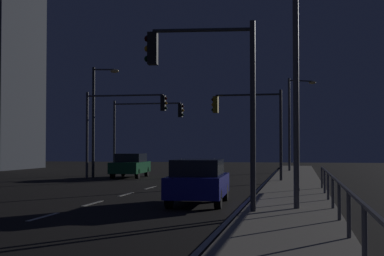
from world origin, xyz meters
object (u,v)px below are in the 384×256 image
object	(u,v)px
street_lamp_far_end	(288,62)
street_lamp_corner	(97,111)
traffic_light_far_center	(122,116)
traffic_light_mid_left	(207,79)
traffic_light_overhead_east	(249,117)
traffic_light_far_right	(145,121)
street_lamp_mid_block	(294,115)
car	(198,181)
car_oncoming	(130,165)

from	to	relation	value
street_lamp_far_end	street_lamp_corner	xyz separation A→B (m)	(-12.56, 18.19, -0.28)
street_lamp_far_end	traffic_light_far_center	bearing A→B (deg)	121.56
traffic_light_mid_left	street_lamp_corner	xyz separation A→B (m)	(-10.24, 19.22, 0.31)
traffic_light_overhead_east	street_lamp_far_end	distance (m)	15.37
traffic_light_far_center	traffic_light_far_right	xyz separation A→B (m)	(0.09, 5.21, -0.10)
traffic_light_far_center	street_lamp_mid_block	distance (m)	15.69
car	street_lamp_corner	world-z (taller)	street_lamp_corner
traffic_light_mid_left	traffic_light_far_right	xyz separation A→B (m)	(-8.24, 23.58, -0.15)
traffic_light_far_right	traffic_light_far_center	bearing A→B (deg)	-90.98
traffic_light_mid_left	traffic_light_overhead_east	bearing A→B (deg)	90.44
traffic_light_overhead_east	traffic_light_far_center	size ratio (longest dim) A/B	0.92
traffic_light_far_center	traffic_light_mid_left	distance (m)	20.18
traffic_light_mid_left	traffic_light_far_right	world-z (taller)	traffic_light_mid_left
car	traffic_light_far_center	bearing A→B (deg)	116.38
car	street_lamp_mid_block	distance (m)	27.21
traffic_light_far_center	street_lamp_corner	xyz separation A→B (m)	(-1.91, 0.85, 0.36)
traffic_light_overhead_east	street_lamp_far_end	bearing A→B (deg)	-80.83
traffic_light_mid_left	street_lamp_far_end	world-z (taller)	street_lamp_far_end
car_oncoming	street_lamp_mid_block	distance (m)	14.86
street_lamp_mid_block	traffic_light_mid_left	bearing A→B (deg)	-94.25
traffic_light_far_right	street_lamp_corner	xyz separation A→B (m)	(-2.00, -4.36, 0.46)
car_oncoming	street_lamp_far_end	distance (m)	22.16
car_oncoming	street_lamp_far_end	bearing A→B (deg)	-61.00
traffic_light_overhead_east	street_lamp_mid_block	size ratio (longest dim) A/B	0.69
traffic_light_far_center	traffic_light_mid_left	size ratio (longest dim) A/B	0.99
traffic_light_overhead_east	street_lamp_mid_block	xyz separation A→B (m)	(2.35, 13.78, 0.85)
car_oncoming	street_lamp_mid_block	size ratio (longest dim) A/B	0.62
street_lamp_mid_block	traffic_light_far_right	bearing A→B (deg)	-148.61
traffic_light_overhead_east	traffic_light_mid_left	distance (m)	16.19
street_lamp_far_end	traffic_light_mid_left	bearing A→B (deg)	-155.96
street_lamp_mid_block	street_lamp_far_end	bearing A→B (deg)	-89.81
traffic_light_far_right	traffic_light_overhead_east	bearing A→B (deg)	-42.35
car	car_oncoming	distance (m)	18.52
car_oncoming	traffic_light_overhead_east	distance (m)	9.50
car	car_oncoming	xyz separation A→B (m)	(-7.47, 16.95, 0.00)
traffic_light_mid_left	traffic_light_far_center	bearing A→B (deg)	114.38
traffic_light_far_right	street_lamp_far_end	world-z (taller)	street_lamp_far_end
traffic_light_far_right	traffic_light_mid_left	bearing A→B (deg)	-70.74
car	street_lamp_mid_block	xyz separation A→B (m)	(3.02, 26.79, 3.75)
car	street_lamp_mid_block	bearing A→B (deg)	83.57
traffic_light_far_center	traffic_light_far_right	size ratio (longest dim) A/B	1.03
traffic_light_mid_left	street_lamp_corner	size ratio (longest dim) A/B	0.77
car_oncoming	traffic_light_far_right	bearing A→B (deg)	89.59
car	traffic_light_far_center	size ratio (longest dim) A/B	0.82
car	traffic_light_overhead_east	bearing A→B (deg)	87.06
traffic_light_overhead_east	traffic_light_far_right	xyz separation A→B (m)	(-8.11, 7.40, 0.12)
traffic_light_mid_left	street_lamp_corner	bearing A→B (deg)	118.05
traffic_light_mid_left	car	bearing A→B (deg)	104.00
street_lamp_mid_block	street_lamp_corner	size ratio (longest dim) A/B	1.01
traffic_light_far_center	street_lamp_mid_block	world-z (taller)	street_lamp_mid_block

